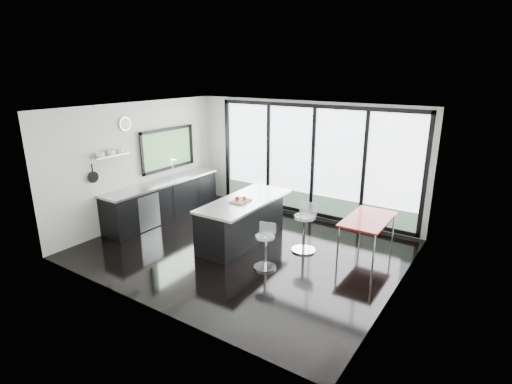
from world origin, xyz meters
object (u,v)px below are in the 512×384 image
Objects in this scene: bar_stool_near at (265,252)px; bar_stool_far at (304,233)px; red_table at (367,236)px; island at (242,220)px.

bar_stool_far is at bearing 62.82° from bar_stool_near.
bar_stool_near is 0.48× the size of red_table.
island is at bearing 130.99° from bar_stool_near.
island is at bearing -159.56° from red_table.
bar_stool_near is 0.86× the size of bar_stool_far.
bar_stool_near is at bearing -35.68° from island.
island is 1.69× the size of red_table.
island is 1.32m from bar_stool_near.
red_table is (2.38, 0.89, -0.11)m from island.
bar_stool_far is 1.23m from red_table.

